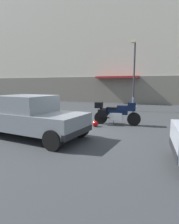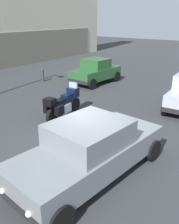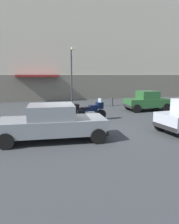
{
  "view_description": "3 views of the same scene",
  "coord_description": "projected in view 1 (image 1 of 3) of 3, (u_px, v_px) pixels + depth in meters",
  "views": [
    {
      "loc": [
        3.57,
        -6.88,
        1.96
      ],
      "look_at": [
        0.8,
        0.42,
        0.83
      ],
      "focal_mm": 30.5,
      "sensor_mm": 36.0,
      "label": 1
    },
    {
      "loc": [
        -5.64,
        -4.41,
        4.01
      ],
      "look_at": [
        1.25,
        0.63,
        0.69
      ],
      "focal_mm": 39.54,
      "sensor_mm": 36.0,
      "label": 2
    },
    {
      "loc": [
        -2.22,
        -10.01,
        2.8
      ],
      "look_at": [
        0.99,
        0.29,
        0.89
      ],
      "focal_mm": 33.79,
      "sensor_mm": 36.0,
      "label": 3
    }
  ],
  "objects": [
    {
      "name": "ground_plane",
      "position": [
        68.0,
        132.0,
        7.9
      ],
      "size": [
        80.0,
        80.0,
        0.0
      ],
      "primitive_type": "plane",
      "color": "#2D3033"
    },
    {
      "name": "car_sedan_far",
      "position": [
        28.0,
        116.0,
        7.15
      ],
      "size": [
        4.7,
        2.35,
        1.56
      ],
      "rotation": [
        0.0,
        0.0,
        3.03
      ],
      "color": "slate",
      "rests_on": "ground"
    },
    {
      "name": "helmet",
      "position": [
        95.0,
        124.0,
        8.92
      ],
      "size": [
        0.28,
        0.28,
        0.28
      ],
      "primitive_type": "sphere",
      "color": "#990C0C",
      "rests_on": "ground"
    },
    {
      "name": "motorcycle",
      "position": [
        116.0,
        112.0,
        9.3
      ],
      "size": [
        2.26,
        0.84,
        1.36
      ],
      "rotation": [
        0.0,
        0.0,
        0.1
      ],
      "color": "black",
      "rests_on": "ground"
    },
    {
      "name": "streetlamp_curbside",
      "position": [
        134.0,
        70.0,
        13.58
      ],
      "size": [
        0.28,
        0.94,
        4.99
      ],
      "color": "#2D2D33",
      "rests_on": "ground"
    },
    {
      "name": "building_facade_rear",
      "position": [
        129.0,
        44.0,
        20.21
      ],
      "size": [
        39.55,
        3.4,
        12.5
      ],
      "color": "beige",
      "rests_on": "ground"
    }
  ]
}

